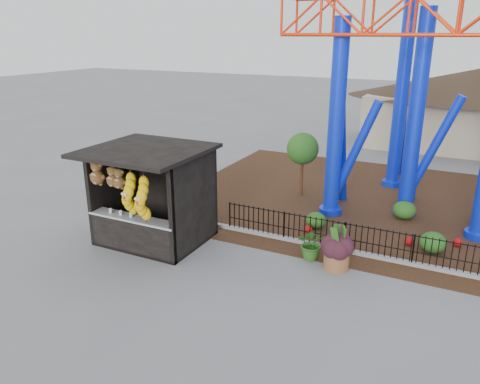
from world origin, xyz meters
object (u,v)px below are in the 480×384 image
at_px(prize_booth, 148,198).
at_px(roller_coaster, 464,33).
at_px(terracotta_planter, 336,259).
at_px(potted_plant, 312,243).

bearing_deg(prize_booth, roller_coaster, 41.98).
relative_size(roller_coaster, terracotta_planter, 15.05).
bearing_deg(roller_coaster, prize_booth, -138.02).
height_order(prize_booth, potted_plant, prize_booth).
bearing_deg(terracotta_planter, prize_booth, -170.98).
bearing_deg(terracotta_planter, potted_plant, 160.73).
relative_size(roller_coaster, potted_plant, 11.12).
distance_m(prize_booth, roller_coaster, 11.98).
height_order(prize_booth, roller_coaster, roller_coaster).
distance_m(prize_booth, terracotta_planter, 6.07).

